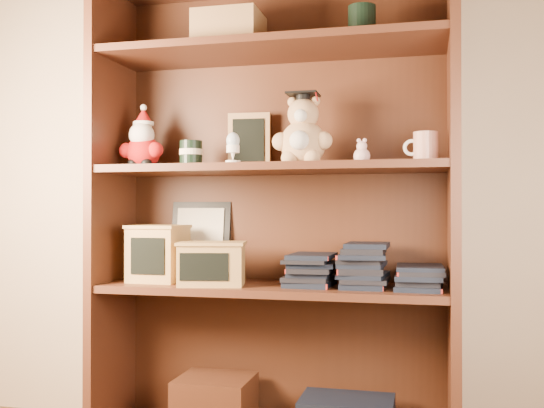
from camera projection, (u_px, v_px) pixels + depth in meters
The scene contains 16 objects.
bookcase at pixel (275, 216), 2.17m from camera, with size 1.20×0.35×1.60m.
shelf_lower at pixel (272, 289), 2.12m from camera, with size 1.14×0.33×0.02m.
shelf_upper at pixel (272, 169), 2.12m from camera, with size 1.14×0.33×0.02m.
santa_plush at pixel (143, 144), 2.23m from camera, with size 0.16×0.12×0.23m.
teachers_tin at pixel (191, 153), 2.19m from camera, with size 0.08×0.08×0.09m.
chalkboard_plaque at pixel (249, 141), 2.26m from camera, with size 0.15×0.08×0.20m.
egg_cup at pixel (233, 147), 2.08m from camera, with size 0.05×0.05×0.10m.
grad_teddy_bear at pixel (303, 136), 2.09m from camera, with size 0.20×0.17×0.24m.
pink_figurine at pixel (362, 154), 2.05m from camera, with size 0.05×0.05×0.08m.
teacher_mug at pixel (425, 147), 2.01m from camera, with size 0.11×0.08×0.10m.
certificate_frame at pixel (200, 240), 2.33m from camera, with size 0.22×0.06×0.28m.
treats_box at pixel (158, 253), 2.22m from camera, with size 0.19×0.19×0.20m.
pencils_box at pixel (212, 263), 2.10m from camera, with size 0.25×0.20×0.14m.
book_stack_left at pixel (309, 269), 2.09m from camera, with size 0.14×0.20×0.11m.
book_stack_mid at pixel (364, 265), 2.05m from camera, with size 0.14×0.20×0.14m.
book_stack_right at pixel (417, 276), 2.01m from camera, with size 0.14×0.20×0.08m.
Camera 1 is at (0.63, -0.76, 0.80)m, focal length 42.00 mm.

